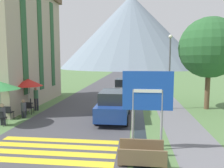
{
  "coord_description": "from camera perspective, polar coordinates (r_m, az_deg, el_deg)",
  "views": [
    {
      "loc": [
        0.95,
        -5.18,
        3.75
      ],
      "look_at": [
        -0.72,
        10.0,
        2.0
      ],
      "focal_mm": 35.0,
      "sensor_mm": 36.0,
      "label": 1
    }
  ],
  "objects": [
    {
      "name": "tree_by_path",
      "position": [
        17.72,
        24.1,
        8.62
      ],
      "size": [
        4.44,
        4.44,
        6.8
      ],
      "color": "brown",
      "rests_on": "ground_plane"
    },
    {
      "name": "drainage_channel",
      "position": [
        35.38,
        6.63,
        0.42
      ],
      "size": [
        0.6,
        60.0,
        0.0
      ],
      "color": "black",
      "rests_on": "ground_plane"
    },
    {
      "name": "parked_car_far",
      "position": [
        21.72,
        2.96,
        -0.98
      ],
      "size": [
        1.8,
        4.13,
        1.82
      ],
      "color": "#B2B2B7",
      "rests_on": "ground_plane"
    },
    {
      "name": "cafe_chair_nearest",
      "position": [
        13.84,
        -26.97,
        -7.71
      ],
      "size": [
        0.4,
        0.4,
        0.85
      ],
      "rotation": [
        0.0,
        0.0,
        -0.35
      ],
      "color": "black",
      "rests_on": "ground_plane"
    },
    {
      "name": "cafe_chair_middle",
      "position": [
        15.92,
        -20.74,
        -5.62
      ],
      "size": [
        0.4,
        0.4,
        0.85
      ],
      "rotation": [
        0.0,
        0.0,
        0.13
      ],
      "color": "black",
      "rests_on": "ground_plane"
    },
    {
      "name": "mountain_distant",
      "position": [
        93.91,
        5.0,
        13.38
      ],
      "size": [
        58.79,
        58.79,
        29.93
      ],
      "color": "slate",
      "rests_on": "ground_plane"
    },
    {
      "name": "parked_car_near",
      "position": [
        13.62,
        0.44,
        -5.49
      ],
      "size": [
        1.91,
        4.42,
        1.82
      ],
      "color": "navy",
      "rests_on": "ground_plane"
    },
    {
      "name": "streetlamp",
      "position": [
        16.79,
        14.81,
        4.62
      ],
      "size": [
        0.28,
        0.28,
        5.53
      ],
      "color": "#515156",
      "rests_on": "ground_plane"
    },
    {
      "name": "hotel_building",
      "position": [
        20.13,
        -25.17,
        10.84
      ],
      "size": [
        5.7,
        9.83,
        10.09
      ],
      "color": "tan",
      "rests_on": "ground_plane"
    },
    {
      "name": "road",
      "position": [
        35.55,
        0.66,
        0.49
      ],
      "size": [
        6.4,
        60.0,
        0.01
      ],
      "color": "#424247",
      "rests_on": "ground_plane"
    },
    {
      "name": "footpath",
      "position": [
        35.48,
        10.51,
        0.37
      ],
      "size": [
        2.2,
        60.0,
        0.01
      ],
      "color": "slate",
      "rests_on": "ground_plane"
    },
    {
      "name": "crosswalk_marking",
      "position": [
        9.8,
        -15.51,
        -16.18
      ],
      "size": [
        5.44,
        2.54,
        0.01
      ],
      "color": "yellow",
      "rests_on": "ground_plane"
    },
    {
      "name": "person_seated_near",
      "position": [
        13.92,
        -26.69,
        -6.84
      ],
      "size": [
        0.32,
        0.32,
        1.26
      ],
      "color": "#282833",
      "rests_on": "ground_plane"
    },
    {
      "name": "person_seated_far",
      "position": [
        15.11,
        -22.1,
        -5.73
      ],
      "size": [
        0.32,
        0.32,
        1.2
      ],
      "color": "#282833",
      "rests_on": "ground_plane"
    },
    {
      "name": "footbridge",
      "position": [
        8.51,
        7.76,
        -17.98
      ],
      "size": [
        1.7,
        1.1,
        0.65
      ],
      "color": "brown",
      "rests_on": "ground_plane"
    },
    {
      "name": "road_sign",
      "position": [
        9.04,
        9.27,
        -3.51
      ],
      "size": [
        2.05,
        0.11,
        3.27
      ],
      "color": "gray",
      "rests_on": "ground_plane"
    },
    {
      "name": "cafe_chair_near_right",
      "position": [
        15.06,
        -25.38,
        -6.51
      ],
      "size": [
        0.4,
        0.4,
        0.85
      ],
      "rotation": [
        0.0,
        0.0,
        -0.16
      ],
      "color": "black",
      "rests_on": "ground_plane"
    },
    {
      "name": "cafe_umbrella_middle_red",
      "position": [
        16.24,
        -21.04,
        0.38
      ],
      "size": [
        1.96,
        1.96,
        2.39
      ],
      "color": "#B7B2A8",
      "rests_on": "ground_plane"
    },
    {
      "name": "person_standing_terrace",
      "position": [
        16.84,
        -19.23,
        -3.24
      ],
      "size": [
        0.32,
        0.32,
        1.71
      ],
      "color": "#282833",
      "rests_on": "ground_plane"
    },
    {
      "name": "ground_plane",
      "position": [
        25.48,
        4.06,
        -1.94
      ],
      "size": [
        160.0,
        160.0,
        0.0
      ],
      "primitive_type": "plane",
      "color": "#517542"
    },
    {
      "name": "cafe_chair_far_right",
      "position": [
        17.45,
        -20.84,
        -4.59
      ],
      "size": [
        0.4,
        0.4,
        0.85
      ],
      "rotation": [
        0.0,
        0.0,
        -0.21
      ],
      "color": "black",
      "rests_on": "ground_plane"
    }
  ]
}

